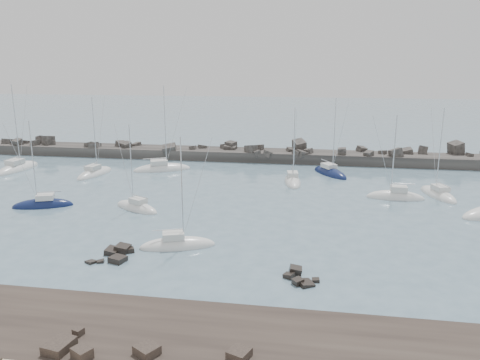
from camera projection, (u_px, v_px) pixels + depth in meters
name	position (u px, v px, depth m)	size (l,w,h in m)	color
ground	(180.00, 228.00, 51.37)	(400.00, 400.00, 0.00)	slate
rock_shelf	(78.00, 342.00, 30.38)	(140.00, 12.19, 1.74)	black
rock_cluster_near	(117.00, 255.00, 43.99)	(3.75, 4.26, 1.39)	black
rock_cluster_far	(299.00, 279.00, 39.04)	(3.15, 3.24, 1.30)	black
breakwater	(199.00, 156.00, 88.80)	(115.00, 7.54, 5.58)	#312E2B
sailboat_1	(18.00, 169.00, 78.89)	(3.80, 9.90, 15.35)	white
sailboat_2	(43.00, 205.00, 58.92)	(7.67, 4.70, 11.76)	#101B45
sailboat_3	(95.00, 174.00, 75.47)	(4.02, 8.77, 13.41)	white
sailboat_4	(162.00, 169.00, 78.67)	(9.96, 6.76, 15.14)	white
sailboat_5	(137.00, 208.00, 57.87)	(7.28, 5.33, 11.35)	white
sailboat_6	(293.00, 182.00, 70.52)	(3.39, 7.96, 12.32)	white
sailboat_7	(177.00, 246.00, 46.02)	(7.80, 4.57, 11.91)	white
sailboat_8	(330.00, 173.00, 75.94)	(6.71, 8.48, 13.33)	#101B45
sailboat_9	(395.00, 197.00, 62.37)	(7.58, 2.59, 12.14)	white
sailboat_10	(438.00, 195.00, 63.53)	(4.81, 8.47, 12.83)	white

